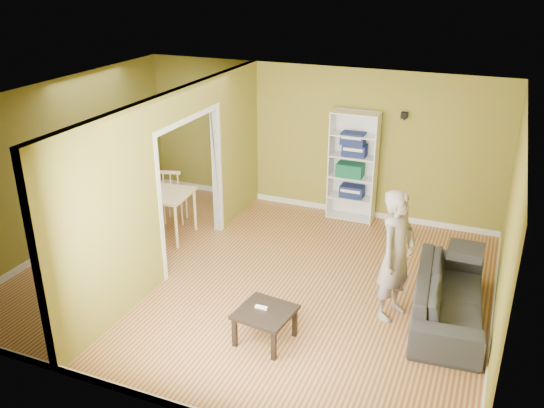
# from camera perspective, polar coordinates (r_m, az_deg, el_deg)

# --- Properties ---
(room_shell) EXTENTS (6.50, 6.50, 6.50)m
(room_shell) POSITION_cam_1_polar(r_m,az_deg,el_deg) (7.81, -1.92, 1.04)
(room_shell) COLOR tan
(room_shell) RESTS_ON ground
(partition) EXTENTS (0.22, 5.50, 2.60)m
(partition) POSITION_cam_1_polar(r_m,az_deg,el_deg) (8.35, -9.46, 2.20)
(partition) COLOR olive
(partition) RESTS_ON ground
(wall_speaker) EXTENTS (0.10, 0.10, 0.10)m
(wall_speaker) POSITION_cam_1_polar(r_m,az_deg,el_deg) (9.69, 12.96, 8.56)
(wall_speaker) COLOR black
(wall_speaker) RESTS_ON room_shell
(sofa) EXTENTS (2.21, 1.09, 0.82)m
(sofa) POSITION_cam_1_polar(r_m,az_deg,el_deg) (7.64, 17.24, -8.09)
(sofa) COLOR #262627
(sofa) RESTS_ON ground
(person) EXTENTS (0.88, 0.78, 2.01)m
(person) POSITION_cam_1_polar(r_m,az_deg,el_deg) (7.23, 12.28, -3.97)
(person) COLOR slate
(person) RESTS_ON ground
(bookshelf) EXTENTS (0.81, 0.35, 1.92)m
(bookshelf) POSITION_cam_1_polar(r_m,az_deg,el_deg) (10.02, 8.10, 3.77)
(bookshelf) COLOR white
(bookshelf) RESTS_ON ground
(paper_box_navy_a) EXTENTS (0.40, 0.26, 0.21)m
(paper_box_navy_a) POSITION_cam_1_polar(r_m,az_deg,el_deg) (10.13, 7.93, 1.27)
(paper_box_navy_a) COLOR navy
(paper_box_navy_a) RESTS_ON bookshelf
(paper_box_teal) EXTENTS (0.45, 0.29, 0.23)m
(paper_box_teal) POSITION_cam_1_polar(r_m,az_deg,el_deg) (10.01, 7.75, 3.38)
(paper_box_teal) COLOR #0A5E5C
(paper_box_teal) RESTS_ON bookshelf
(paper_box_navy_b) EXTENTS (0.40, 0.26, 0.20)m
(paper_box_navy_b) POSITION_cam_1_polar(r_m,az_deg,el_deg) (9.88, 8.19, 5.31)
(paper_box_navy_b) COLOR navy
(paper_box_navy_b) RESTS_ON bookshelf
(paper_box_navy_c) EXTENTS (0.39, 0.26, 0.20)m
(paper_box_navy_c) POSITION_cam_1_polar(r_m,az_deg,el_deg) (9.83, 8.04, 6.46)
(paper_box_navy_c) COLOR navy
(paper_box_navy_c) RESTS_ON bookshelf
(coffee_table) EXTENTS (0.63, 0.63, 0.42)m
(coffee_table) POSITION_cam_1_polar(r_m,az_deg,el_deg) (6.91, -0.69, -10.98)
(coffee_table) COLOR #2C211A
(coffee_table) RESTS_ON ground
(game_controller) EXTENTS (0.15, 0.04, 0.03)m
(game_controller) POSITION_cam_1_polar(r_m,az_deg,el_deg) (6.91, -1.07, -10.19)
(game_controller) COLOR white
(game_controller) RESTS_ON coffee_table
(dining_table) EXTENTS (1.22, 0.81, 0.76)m
(dining_table) POSITION_cam_1_polar(r_m,az_deg,el_deg) (9.56, -11.68, 0.80)
(dining_table) COLOR beige
(dining_table) RESTS_ON ground
(chair_left) EXTENTS (0.47, 0.47, 0.90)m
(chair_left) POSITION_cam_1_polar(r_m,az_deg,el_deg) (10.00, -14.93, 0.05)
(chair_left) COLOR tan
(chair_left) RESTS_ON ground
(chair_near) EXTENTS (0.42, 0.42, 0.87)m
(chair_near) POSITION_cam_1_polar(r_m,az_deg,el_deg) (9.26, -13.23, -1.78)
(chair_near) COLOR #D2B683
(chair_near) RESTS_ON ground
(chair_far) EXTENTS (0.56, 0.56, 0.99)m
(chair_far) POSITION_cam_1_polar(r_m,az_deg,el_deg) (10.07, -9.63, 0.95)
(chair_far) COLOR tan
(chair_far) RESTS_ON ground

